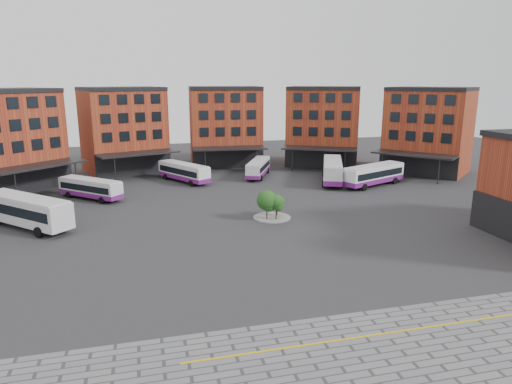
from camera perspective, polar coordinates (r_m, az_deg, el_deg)
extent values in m
plane|color=#28282B|center=(42.35, 3.94, -8.07)|extent=(160.00, 160.00, 0.00)
cube|color=gold|center=(31.59, 15.82, -16.65)|extent=(26.00, 0.15, 0.02)
cube|color=#953C20|center=(77.13, -28.53, 5.64)|extent=(16.35, 16.13, 14.00)
cube|color=black|center=(73.66, -26.30, 1.61)|extent=(10.00, 9.07, 4.00)
cube|color=black|center=(76.64, -29.16, 11.03)|extent=(16.55, 16.35, 0.60)
cube|color=black|center=(72.49, -26.83, 7.16)|extent=(8.60, 7.77, 8.00)
cube|color=black|center=(71.31, -25.52, 2.98)|extent=(12.61, 11.97, 0.25)
cylinder|color=black|center=(67.96, -27.82, 0.52)|extent=(0.20, 0.20, 4.00)
cylinder|color=black|center=(72.55, -21.56, 1.92)|extent=(0.20, 0.20, 4.00)
cube|color=#953C20|center=(84.24, -16.22, 7.32)|extent=(15.55, 13.69, 14.00)
cube|color=black|center=(80.35, -14.94, 3.50)|extent=(12.45, 4.71, 4.00)
cube|color=black|center=(83.79, -16.56, 12.28)|extent=(15.65, 13.97, 0.60)
cube|color=black|center=(79.24, -15.22, 8.60)|extent=(10.87, 3.87, 8.00)
cube|color=black|center=(77.82, -14.48, 4.70)|extent=(13.72, 8.39, 0.25)
cylinder|color=black|center=(75.14, -17.22, 2.65)|extent=(0.20, 0.20, 4.00)
cylinder|color=black|center=(78.05, -10.80, 3.43)|extent=(0.20, 0.20, 4.00)
cube|color=#953C20|center=(88.03, -3.89, 8.09)|extent=(13.67, 10.88, 14.00)
cube|color=black|center=(83.91, -3.47, 4.37)|extent=(13.00, 1.41, 4.00)
cube|color=black|center=(87.60, -3.97, 12.84)|extent=(13.69, 11.18, 0.60)
cube|color=black|center=(82.84, -3.52, 9.26)|extent=(11.42, 0.95, 8.00)
cube|color=black|center=(81.30, -3.29, 5.49)|extent=(13.28, 5.30, 0.25)
cylinder|color=black|center=(79.43, -6.38, 3.77)|extent=(0.20, 0.20, 4.00)
cylinder|color=black|center=(80.53, 0.11, 3.99)|extent=(0.20, 0.20, 4.00)
cube|color=#953C20|center=(88.34, 8.42, 7.99)|extent=(16.12, 14.81, 14.00)
cube|color=black|center=(84.20, 8.04, 4.29)|extent=(11.81, 6.35, 4.00)
cube|color=black|center=(87.91, 8.60, 12.73)|extent=(16.26, 15.08, 0.60)
cube|color=black|center=(83.13, 8.19, 9.17)|extent=(10.26, 5.33, 8.00)
cube|color=black|center=(81.58, 7.94, 5.41)|extent=(13.58, 9.82, 0.25)
cylinder|color=black|center=(80.64, 4.55, 3.96)|extent=(0.20, 0.20, 4.00)
cylinder|color=black|center=(79.87, 11.03, 3.65)|extent=(0.20, 0.20, 4.00)
cube|color=#953C20|center=(85.15, 20.72, 7.04)|extent=(16.02, 16.39, 14.00)
cube|color=black|center=(81.21, 19.50, 3.28)|extent=(8.74, 10.28, 4.00)
cube|color=black|center=(84.71, 21.14, 11.94)|extent=(16.25, 16.58, 0.60)
cube|color=black|center=(80.11, 19.87, 8.32)|extent=(7.47, 8.86, 8.00)
cube|color=black|center=(78.66, 19.12, 4.47)|extent=(11.73, 12.79, 0.25)
cylinder|color=black|center=(78.71, 15.45, 3.26)|extent=(0.20, 0.20, 4.00)
cylinder|color=black|center=(76.11, 21.86, 2.41)|extent=(0.20, 0.20, 4.00)
cylinder|color=gray|center=(53.71, 2.01, -3.19)|extent=(4.40, 4.40, 0.12)
cylinder|color=#332114|center=(52.72, 1.36, -2.63)|extent=(0.14, 0.14, 1.67)
sphere|color=#184818|center=(52.32, 1.37, -1.06)|extent=(2.35, 2.35, 2.35)
sphere|color=#184818|center=(52.36, 1.62, -1.61)|extent=(1.65, 1.65, 1.65)
cylinder|color=#332114|center=(54.32, 2.65, -2.39)|extent=(0.14, 0.14, 1.23)
sphere|color=#184818|center=(54.02, 2.66, -1.26)|extent=(1.76, 1.76, 1.76)
sphere|color=#184818|center=(54.04, 2.91, -1.67)|extent=(1.23, 1.23, 1.23)
cylinder|color=#332114|center=(52.63, 2.53, -2.72)|extent=(0.14, 0.14, 1.58)
sphere|color=#184818|center=(52.25, 2.55, -1.23)|extent=(1.72, 1.72, 1.72)
sphere|color=#184818|center=(52.29, 2.80, -1.76)|extent=(1.21, 1.21, 1.21)
cube|color=silver|center=(55.64, -26.84, -2.02)|extent=(10.86, 10.73, 2.77)
cube|color=black|center=(55.59, -26.87, -1.82)|extent=(10.19, 10.08, 1.07)
cube|color=silver|center=(55.30, -27.00, -0.58)|extent=(10.42, 10.30, 0.14)
cylinder|color=black|center=(60.00, -27.66, -2.47)|extent=(1.04, 1.03, 1.13)
cylinder|color=black|center=(52.06, -25.55, -4.55)|extent=(1.04, 1.03, 1.13)
cylinder|color=black|center=(53.59, -23.08, -3.80)|extent=(1.04, 1.03, 1.13)
cube|color=silver|center=(65.68, -19.99, 0.52)|extent=(8.77, 8.33, 2.20)
cube|color=black|center=(65.65, -20.00, 0.65)|extent=(8.23, 7.84, 0.85)
cube|color=silver|center=(65.44, -20.07, 1.49)|extent=(8.42, 7.99, 0.11)
cube|color=black|center=(69.27, -22.67, 1.11)|extent=(1.38, 1.48, 0.99)
cube|color=#6F1A79|center=(65.86, -19.93, -0.14)|extent=(8.83, 8.38, 0.63)
cylinder|color=black|center=(67.60, -22.40, -0.33)|extent=(0.84, 0.80, 0.90)
cylinder|color=black|center=(68.98, -20.97, 0.07)|extent=(0.84, 0.80, 0.90)
cylinder|color=black|center=(62.93, -18.74, -1.01)|extent=(0.84, 0.80, 0.90)
cylinder|color=black|center=(64.41, -17.29, -0.57)|extent=(0.84, 0.80, 0.90)
cube|color=white|center=(73.18, -9.01, 2.57)|extent=(7.49, 10.16, 2.33)
cube|color=black|center=(73.15, -9.02, 2.70)|extent=(7.11, 9.47, 0.90)
cube|color=silver|center=(72.96, -9.05, 3.50)|extent=(7.19, 9.75, 0.11)
cube|color=black|center=(77.25, -11.31, 3.22)|extent=(1.78, 1.16, 1.05)
cube|color=#6F1A79|center=(73.34, -8.99, 1.93)|extent=(7.55, 10.21, 0.67)
cylinder|color=black|center=(75.42, -11.23, 1.87)|extent=(0.74, 0.96, 0.95)
cylinder|color=black|center=(76.75, -9.77, 2.14)|extent=(0.74, 0.96, 0.95)
cylinder|color=black|center=(70.11, -8.11, 1.09)|extent=(0.74, 0.96, 0.95)
cylinder|color=black|center=(71.55, -6.61, 1.40)|extent=(0.74, 0.96, 0.95)
cube|color=silver|center=(76.23, 0.28, 3.12)|extent=(6.29, 9.91, 2.21)
cube|color=black|center=(76.20, 0.28, 3.24)|extent=(6.01, 9.22, 0.86)
cube|color=silver|center=(76.02, 0.28, 3.97)|extent=(6.04, 9.52, 0.11)
cube|color=black|center=(80.89, 0.94, 3.89)|extent=(1.78, 0.93, 0.99)
cube|color=#6F1A79|center=(76.38, 0.28, 2.54)|extent=(6.34, 9.97, 0.63)
cylinder|color=black|center=(79.71, -0.08, 2.76)|extent=(0.63, 0.93, 0.90)
cylinder|color=black|center=(79.31, 1.52, 2.69)|extent=(0.63, 0.93, 0.90)
cylinder|color=black|center=(73.63, -1.05, 1.83)|extent=(0.63, 0.93, 0.90)
cylinder|color=black|center=(73.20, 0.67, 1.75)|extent=(0.63, 0.93, 0.90)
cube|color=silver|center=(73.21, 9.54, 2.78)|extent=(7.29, 12.37, 2.73)
cube|color=black|center=(73.17, 9.54, 2.93)|extent=(6.97, 11.49, 1.06)
cube|color=silver|center=(72.96, 9.58, 3.88)|extent=(7.00, 11.88, 0.13)
cube|color=black|center=(79.09, 9.48, 3.79)|extent=(2.23, 1.02, 1.22)
cube|color=#6F1A79|center=(73.40, 9.51, 2.04)|extent=(7.34, 12.42, 0.78)
cylinder|color=black|center=(77.31, 8.42, 2.34)|extent=(0.74, 1.16, 1.11)
cylinder|color=black|center=(77.37, 10.48, 2.26)|extent=(0.74, 1.16, 1.11)
cylinder|color=black|center=(69.65, 8.39, 1.07)|extent=(0.74, 1.16, 1.11)
cylinder|color=black|center=(69.71, 10.68, 0.99)|extent=(0.74, 1.16, 1.11)
cube|color=white|center=(71.79, 14.51, 2.20)|extent=(11.50, 6.89, 2.54)
cube|color=black|center=(71.75, 14.52, 2.34)|extent=(10.68, 6.58, 0.98)
cube|color=silver|center=(71.54, 14.58, 3.24)|extent=(11.04, 6.61, 0.12)
cube|color=black|center=(76.17, 17.14, 2.86)|extent=(0.98, 2.07, 1.14)
cube|color=#6F1A79|center=(71.97, 14.47, 1.49)|extent=(11.55, 6.94, 0.73)
cylinder|color=black|center=(75.66, 15.40, 1.70)|extent=(1.07, 0.70, 1.04)
cylinder|color=black|center=(74.17, 16.98, 1.36)|extent=(1.07, 0.70, 1.04)
cylinder|color=black|center=(70.09, 11.77, 0.97)|extent=(1.07, 0.70, 1.04)
cylinder|color=black|center=(68.47, 13.40, 0.58)|extent=(1.07, 0.70, 1.04)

